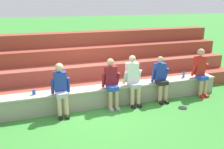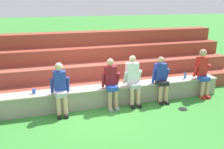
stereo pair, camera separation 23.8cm
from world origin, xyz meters
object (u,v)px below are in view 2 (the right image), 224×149
Objects in this scene: water_bottle_center_gap at (166,77)px; frisbee at (183,109)px; plastic_cup_middle at (34,91)px; person_right_of_center at (133,79)px; person_center at (111,82)px; person_rightmost_edge at (203,71)px; person_left_of_center at (60,87)px; person_far_right at (161,78)px; water_bottle_near_left at (185,75)px.

frisbee is at bearing -87.79° from water_bottle_center_gap.
plastic_cup_middle is (-3.95, 0.02, -0.06)m from water_bottle_center_gap.
water_bottle_center_gap is (1.20, 0.22, -0.10)m from person_right_of_center.
water_bottle_center_gap is at bearing 6.92° from person_center.
person_rightmost_edge is (3.00, 0.01, 0.06)m from person_center.
person_rightmost_edge reaches higher than water_bottle_center_gap.
plastic_cup_middle reaches higher than frisbee.
plastic_cup_middle is at bearing 177.32° from person_rightmost_edge.
frisbee is at bearing -21.44° from person_center.
person_left_of_center is 2.07m from person_right_of_center.
person_rightmost_edge reaches higher than person_right_of_center.
person_left_of_center is at bearing 168.10° from frisbee.
person_right_of_center reaches higher than water_bottle_center_gap.
person_right_of_center is 2.34m from person_rightmost_edge.
person_right_of_center is at bearing 0.85° from person_center.
water_bottle_center_gap is at bearing 10.22° from person_right_of_center.
frisbee is (3.98, -0.99, -0.61)m from plastic_cup_middle.
person_center reaches higher than water_bottle_center_gap.
person_right_of_center is at bearing -169.78° from water_bottle_center_gap.
person_left_of_center is 1.03× the size of person_far_right.
person_right_of_center is at bearing 148.58° from frisbee.
person_rightmost_edge reaches higher than person_center.
person_rightmost_edge is 1.17m from water_bottle_center_gap.
person_center is at bearing 1.93° from person_left_of_center.
water_bottle_near_left reaches higher than frisbee.
person_far_right reaches higher than plastic_cup_middle.
person_center is at bearing -173.08° from water_bottle_center_gap.
person_far_right is at bearing 0.46° from person_left_of_center.
water_bottle_near_left is at bearing 5.81° from person_center.
person_rightmost_edge is 11.69× the size of plastic_cup_middle.
frisbee is at bearing -145.63° from person_rightmost_edge.
person_center is 0.66m from person_right_of_center.
person_center is 5.52× the size of water_bottle_center_gap.
person_rightmost_edge is at bearing 1.40° from person_far_right.
person_far_right is at bearing -164.22° from water_bottle_near_left.
person_center is 1.03× the size of person_far_right.
water_bottle_center_gap is (-0.69, -0.03, 0.02)m from water_bottle_near_left.
person_right_of_center reaches higher than frisbee.
water_bottle_near_left is at bearing 15.78° from person_far_right.
person_center is 3.00m from person_rightmost_edge.
person_far_right is at bearing -2.16° from person_right_of_center.
person_left_of_center is 3.28m from water_bottle_center_gap.
water_bottle_center_gap is (0.31, 0.25, -0.06)m from person_far_right.
person_right_of_center is 2.76m from plastic_cup_middle.
water_bottle_near_left is at bearing 151.28° from person_rightmost_edge.
person_left_of_center is at bearing -178.42° from person_right_of_center.
plastic_cup_middle is (-4.64, -0.01, -0.04)m from water_bottle_near_left.
person_far_right is (2.96, 0.02, -0.03)m from person_left_of_center.
person_center is 11.00× the size of plastic_cup_middle.
water_bottle_near_left is (1.00, 0.28, -0.08)m from person_far_right.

